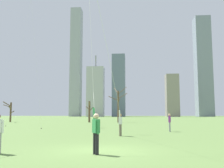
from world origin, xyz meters
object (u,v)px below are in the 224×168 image
bare_tree_far_right_edge (10,111)px  bystander_watching_nearby (170,122)px  kite_flyer_foreground_right_blue (94,88)px  bare_tree_leftmost (118,104)px  kite_flyer_foreground_left_pink (113,85)px  bare_tree_center (89,111)px  distant_kite_low_near_trees_white (30,6)px

bare_tree_far_right_edge → bystander_watching_nearby: bearing=-42.9°
kite_flyer_foreground_right_blue → bare_tree_leftmost: (-1.02, 38.02, 0.70)m
kite_flyer_foreground_left_pink → bystander_watching_nearby: bearing=58.8°
bystander_watching_nearby → bare_tree_center: 27.36m
kite_flyer_foreground_left_pink → kite_flyer_foreground_right_blue: (-0.40, -5.62, -0.73)m
bare_tree_center → bare_tree_far_right_edge: 15.94m
distant_kite_low_near_trees_white → bare_tree_leftmost: (12.14, 13.88, -13.88)m
kite_flyer_foreground_left_pink → bare_tree_far_right_edge: (-22.83, 33.11, -1.21)m
bystander_watching_nearby → distant_kite_low_near_trees_white: bearing=149.1°
bare_tree_center → bare_tree_far_right_edge: bearing=177.5°
kite_flyer_foreground_left_pink → bare_tree_leftmost: 32.43m
kite_flyer_foreground_right_blue → bare_tree_leftmost: kite_flyer_foreground_right_blue is taller
kite_flyer_foreground_right_blue → bare_tree_far_right_edge: (-22.43, 38.74, -0.48)m
bare_tree_far_right_edge → bare_tree_leftmost: bare_tree_leftmost is taller
distant_kite_low_near_trees_white → bare_tree_center: bearing=64.4°
distant_kite_low_near_trees_white → bare_tree_far_right_edge: bearing=122.4°
bare_tree_leftmost → kite_flyer_foreground_right_blue: bearing=-88.5°
bystander_watching_nearby → bare_tree_center: size_ratio=0.41×
bystander_watching_nearby → distant_kite_low_near_trees_white: size_ratio=0.08×
bare_tree_leftmost → bare_tree_center: bearing=180.0°
bare_tree_center → bare_tree_far_right_edge: (-15.92, 0.71, 0.03)m
kite_flyer_foreground_right_blue → bystander_watching_nearby: size_ratio=8.22×
kite_flyer_foreground_left_pink → bystander_watching_nearby: 9.28m
kite_flyer_foreground_right_blue → distant_kite_low_near_trees_white: distant_kite_low_near_trees_white is taller
bare_tree_center → bare_tree_far_right_edge: bare_tree_far_right_edge is taller
bare_tree_far_right_edge → bare_tree_center: bearing=-2.5°
distant_kite_low_near_trees_white → bare_tree_center: size_ratio=4.95×
kite_flyer_foreground_left_pink → bare_tree_center: kite_flyer_foreground_left_pink is taller
kite_flyer_foreground_left_pink → kite_flyer_foreground_right_blue: kite_flyer_foreground_right_blue is taller
kite_flyer_foreground_right_blue → bare_tree_center: 38.59m
kite_flyer_foreground_right_blue → bystander_watching_nearby: kite_flyer_foreground_right_blue is taller
kite_flyer_foreground_right_blue → bare_tree_far_right_edge: size_ratio=3.29×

